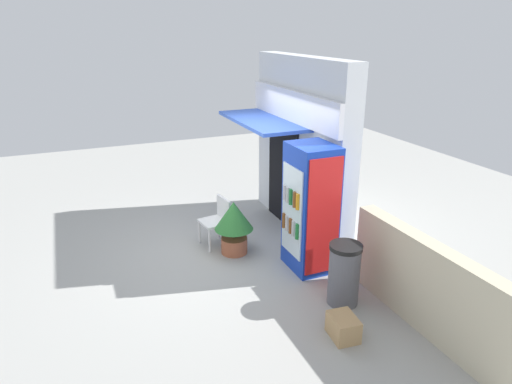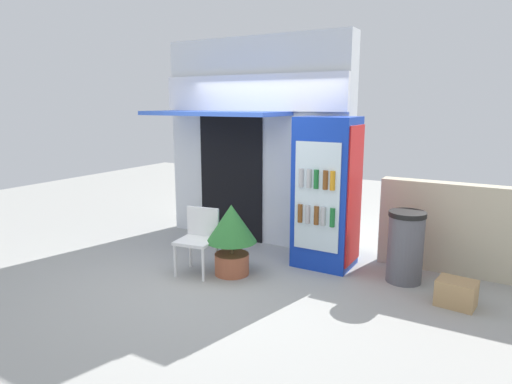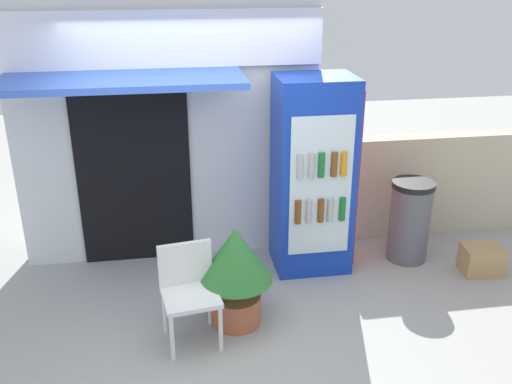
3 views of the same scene
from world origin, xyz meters
TOP-DOWN VIEW (x-y plane):
  - ground at (0.00, 0.00)m, footprint 16.00×16.00m
  - storefront_building at (-0.32, 1.51)m, footprint 3.08×1.24m
  - drink_cooler at (1.11, 0.95)m, footprint 0.78×0.67m
  - plastic_chair at (-0.21, -0.11)m, footprint 0.51×0.50m
  - potted_plant_near_shop at (0.20, 0.03)m, footprint 0.64×0.64m
  - trash_bin at (2.17, 0.90)m, footprint 0.44×0.44m
  - stone_boundary_wall at (3.05, 1.53)m, footprint 2.70×0.23m
  - cardboard_box at (2.81, 0.49)m, footprint 0.43×0.35m

SIDE VIEW (x-z plane):
  - ground at x=0.00m, z-range 0.00..0.00m
  - cardboard_box at x=2.81m, z-range 0.00..0.29m
  - trash_bin at x=2.17m, z-range 0.00..0.89m
  - plastic_chair at x=-0.21m, z-range 0.07..0.91m
  - potted_plant_near_shop at x=0.20m, z-range 0.10..1.02m
  - stone_boundary_wall at x=3.05m, z-range 0.00..1.17m
  - drink_cooler at x=1.11m, z-range 0.00..2.00m
  - storefront_building at x=-0.32m, z-range 0.03..3.17m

